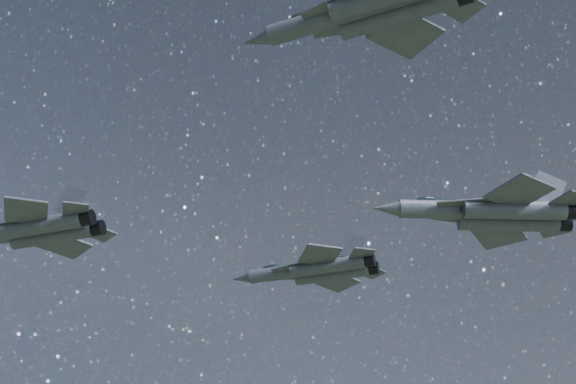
{
  "coord_description": "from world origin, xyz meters",
  "views": [
    {
      "loc": [
        1.32,
        -58.22,
        104.79
      ],
      "look_at": [
        -2.89,
        1.44,
        141.7
      ],
      "focal_mm": 55.0,
      "sensor_mm": 36.0,
      "label": 1
    }
  ],
  "objects": [
    {
      "name": "jet_lead",
      "position": [
        -23.82,
        3.12,
        140.0
      ],
      "size": [
        15.47,
        10.56,
        3.88
      ],
      "rotation": [
        0.0,
        0.0,
        -0.23
      ],
      "color": "#3A3E49"
    },
    {
      "name": "jet_left",
      "position": [
        -1.2,
        18.97,
        143.53
      ],
      "size": [
        15.6,
        10.66,
        3.92
      ],
      "rotation": [
        0.0,
        0.0,
        -0.23
      ],
      "color": "#3A3E49"
    },
    {
      "name": "jet_right",
      "position": [
        3.72,
        -19.02,
        141.8
      ],
      "size": [
        15.12,
        10.09,
        3.83
      ],
      "rotation": [
        0.0,
        0.0,
        -0.34
      ],
      "color": "#3A3E49"
    },
    {
      "name": "jet_slot",
      "position": [
        13.22,
        2.09,
        139.49
      ],
      "size": [
        16.65,
        11.65,
        4.19
      ],
      "rotation": [
        0.0,
        0.0,
        0.11
      ],
      "color": "#3A3E49"
    }
  ]
}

